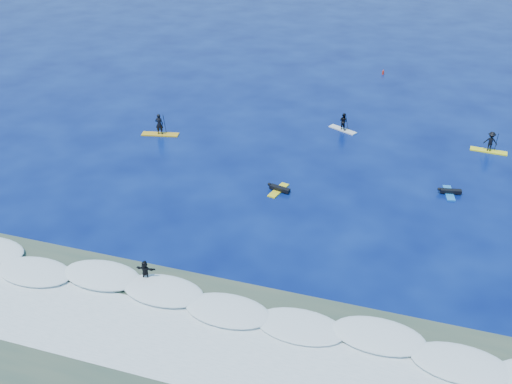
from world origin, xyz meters
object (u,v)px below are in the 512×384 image
(prone_paddler_near, at_px, (279,189))
(marker_buoy, at_px, (383,72))
(sup_paddler_left, at_px, (160,127))
(wave_surfer, at_px, (145,272))
(prone_paddler_far, at_px, (449,192))
(sup_paddler_right, at_px, (490,143))
(sup_paddler_center, at_px, (343,123))

(prone_paddler_near, bearing_deg, marker_buoy, 4.55)
(sup_paddler_left, xyz_separation_m, wave_surfer, (8.10, -18.71, 0.06))
(sup_paddler_left, distance_m, wave_surfer, 20.39)
(prone_paddler_far, bearing_deg, wave_surfer, 123.26)
(sup_paddler_right, height_order, prone_paddler_far, sup_paddler_right)
(prone_paddler_near, relative_size, prone_paddler_far, 1.04)
(sup_paddler_left, xyz_separation_m, sup_paddler_right, (27.64, 5.17, 0.09))
(sup_paddler_center, bearing_deg, sup_paddler_right, 23.84)
(prone_paddler_near, distance_m, prone_paddler_far, 12.47)
(sup_paddler_right, bearing_deg, prone_paddler_near, -137.77)
(sup_paddler_left, xyz_separation_m, sup_paddler_center, (15.26, 5.80, -0.01))
(wave_surfer, distance_m, marker_buoy, 41.98)
(sup_paddler_right, bearing_deg, sup_paddler_left, -164.67)
(sup_paddler_left, xyz_separation_m, prone_paddler_near, (12.62, -6.35, -0.55))
(prone_paddler_near, distance_m, wave_surfer, 13.17)
(wave_surfer, bearing_deg, prone_paddler_far, 38.39)
(sup_paddler_left, xyz_separation_m, prone_paddler_far, (24.63, -3.01, -0.56))
(sup_paddler_left, bearing_deg, prone_paddler_near, -38.34)
(sup_paddler_left, height_order, wave_surfer, sup_paddler_left)
(sup_paddler_left, height_order, marker_buoy, sup_paddler_left)
(prone_paddler_near, bearing_deg, sup_paddler_right, -39.35)
(sup_paddler_center, distance_m, prone_paddler_near, 12.45)
(prone_paddler_near, xyz_separation_m, prone_paddler_far, (12.01, 3.35, -0.01))
(sup_paddler_left, relative_size, prone_paddler_far, 1.49)
(sup_paddler_center, xyz_separation_m, prone_paddler_far, (9.37, -8.81, -0.55))
(sup_paddler_center, xyz_separation_m, sup_paddler_right, (12.38, -0.63, 0.10))
(sup_paddler_center, bearing_deg, prone_paddler_far, -16.45)
(wave_surfer, height_order, marker_buoy, wave_surfer)
(sup_paddler_center, xyz_separation_m, marker_buoy, (1.70, 16.52, -0.45))
(prone_paddler_far, xyz_separation_m, wave_surfer, (-16.53, -15.71, 0.62))
(prone_paddler_far, relative_size, wave_surfer, 1.18)
(sup_paddler_left, relative_size, sup_paddler_right, 1.12)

